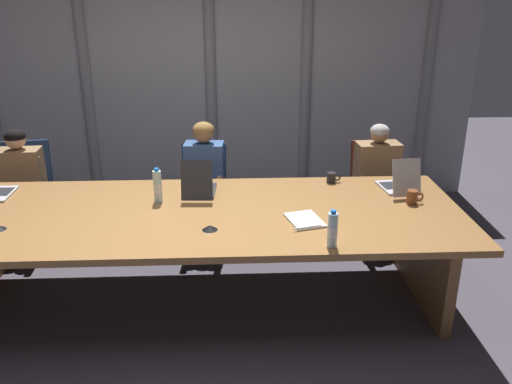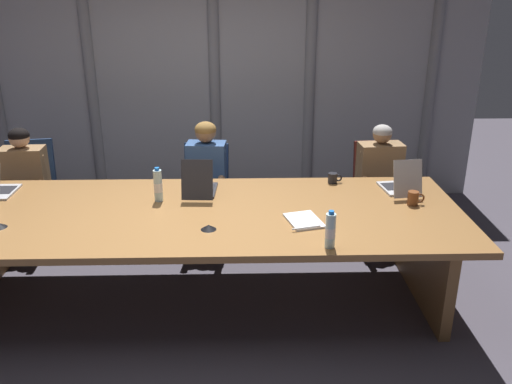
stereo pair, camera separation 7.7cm
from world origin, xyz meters
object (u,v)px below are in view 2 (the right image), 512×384
at_px(person_left_end, 23,182).
at_px(water_bottle_primary, 158,186).
at_px(office_chair_left_end, 33,204).
at_px(person_left_mid, 206,178).
at_px(coffee_mug_far, 414,198).
at_px(office_chair_left_mid, 205,204).
at_px(spiral_notepad, 304,221).
at_px(laptop_left_mid, 200,187).
at_px(coffee_mug_near, 333,178).
at_px(conference_mic_right_side, 209,227).
at_px(office_chair_center, 377,202).
at_px(person_center, 382,179).
at_px(water_bottle_secondary, 330,231).
at_px(laptop_center, 400,185).

bearing_deg(person_left_end, water_bottle_primary, 57.94).
distance_m(office_chair_left_end, person_left_mid, 1.73).
bearing_deg(person_left_end, coffee_mug_far, 72.20).
relative_size(office_chair_left_mid, spiral_notepad, 2.57).
relative_size(laptop_left_mid, person_left_mid, 0.36).
distance_m(water_bottle_primary, coffee_mug_near, 1.49).
bearing_deg(person_left_end, person_left_mid, 87.42).
distance_m(office_chair_left_mid, person_left_mid, 0.36).
xyz_separation_m(office_chair_left_end, coffee_mug_near, (2.81, -0.56, 0.45)).
relative_size(office_chair_left_mid, conference_mic_right_side, 8.20).
xyz_separation_m(water_bottle_primary, conference_mic_right_side, (0.42, -0.54, -0.11)).
bearing_deg(office_chair_left_end, person_left_end, -6.31).
bearing_deg(coffee_mug_far, spiral_notepad, -161.29).
bearing_deg(person_left_end, office_chair_center, 90.05).
xyz_separation_m(office_chair_left_end, spiral_notepad, (2.48, -1.37, 0.41)).
bearing_deg(water_bottle_primary, person_center, 21.53).
xyz_separation_m(person_center, spiral_notepad, (-0.87, -1.21, 0.12)).
bearing_deg(water_bottle_secondary, office_chair_left_end, 145.81).
height_order(office_chair_center, person_left_end, person_left_end).
relative_size(water_bottle_primary, conference_mic_right_side, 2.50).
height_order(laptop_center, person_left_end, person_left_end).
xyz_separation_m(person_left_end, person_left_mid, (1.69, 0.00, 0.03)).
relative_size(laptop_center, person_center, 0.37).
bearing_deg(person_center, water_bottle_primary, -72.82).
bearing_deg(office_chair_center, person_center, -12.32).
height_order(laptop_center, person_center, person_center).
bearing_deg(spiral_notepad, office_chair_left_end, 136.22).
height_order(office_chair_left_end, water_bottle_secondary, water_bottle_secondary).
relative_size(coffee_mug_far, spiral_notepad, 0.38).
distance_m(person_center, water_bottle_secondary, 1.79).
bearing_deg(office_chair_left_mid, person_left_mid, 18.11).
xyz_separation_m(person_left_end, person_center, (3.34, 0.00, 0.00)).
distance_m(office_chair_left_mid, person_left_end, 1.69).
relative_size(water_bottle_secondary, spiral_notepad, 0.73).
relative_size(laptop_left_mid, water_bottle_primary, 1.54).
height_order(laptop_center, coffee_mug_far, laptop_center).
bearing_deg(coffee_mug_near, laptop_left_mid, -168.04).
relative_size(laptop_left_mid, spiral_notepad, 1.21).
bearing_deg(person_left_end, person_center, 87.41).
bearing_deg(office_chair_left_mid, person_center, 91.72).
bearing_deg(person_center, coffee_mug_far, -3.68).
bearing_deg(laptop_center, water_bottle_secondary, 136.10).
bearing_deg(water_bottle_secondary, laptop_left_mid, 133.21).
height_order(office_chair_left_end, person_center, person_center).
xyz_separation_m(office_chair_center, water_bottle_secondary, (-0.77, -1.76, 0.53)).
xyz_separation_m(person_left_mid, conference_mic_right_side, (0.10, -1.32, 0.11)).
bearing_deg(laptop_left_mid, person_left_mid, 2.73).
xyz_separation_m(coffee_mug_near, spiral_notepad, (-0.34, -0.80, -0.04)).
bearing_deg(water_bottle_primary, coffee_mug_near, 14.49).
bearing_deg(laptop_left_mid, coffee_mug_near, -75.07).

